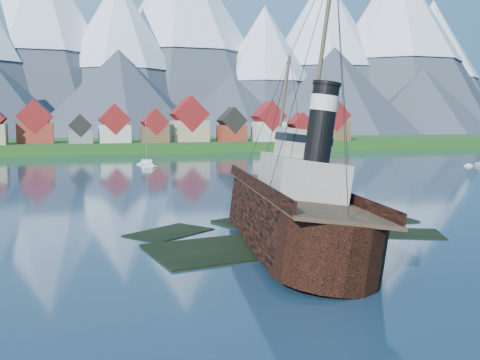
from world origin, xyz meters
name	(u,v)px	position (x,y,z in m)	size (l,w,h in m)	color
ground	(277,240)	(0.00, 0.00, 0.00)	(1400.00, 1400.00, 0.00)	#182E43
shoal	(285,237)	(1.78, 2.15, -0.35)	(31.71, 21.24, 1.14)	black
shore_bank	(117,149)	(0.00, 170.00, 0.00)	(600.00, 80.00, 3.20)	#1F4814
seawall	(127,154)	(0.00, 132.00, 0.00)	(600.00, 2.50, 2.00)	#3F3D38
town	(22,126)	(-33.12, 152.18, 8.99)	(250.96, 16.69, 17.30)	maroon
mountains	(84,35)	(-0.79, 481.26, 89.34)	(965.00, 340.00, 205.00)	#2D333D
tugboat_wreck	(280,208)	(-0.16, -1.18, 3.20)	(7.48, 32.23, 25.54)	black
sailboat_e	(147,165)	(-0.11, 85.22, 0.28)	(3.87, 11.14, 12.66)	silver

